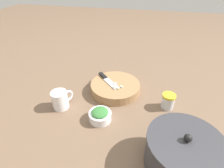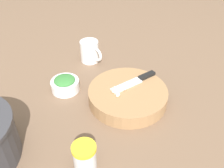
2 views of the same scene
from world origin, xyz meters
The scene contains 7 objects.
ground_plane centered at (0.00, 0.00, 0.00)m, with size 5.00×5.00×0.00m, color brown.
cutting_board centered at (0.02, -0.10, 0.03)m, with size 0.30×0.30×0.05m.
chef_knife centered at (0.08, -0.12, 0.06)m, with size 0.16×0.16×0.01m.
garlic_cloves centered at (0.01, -0.06, 0.06)m, with size 0.07×0.06×0.02m.
herb_bowl centered at (0.05, 0.16, 0.03)m, with size 0.11×0.11×0.06m.
spice_jar centered at (-0.28, -0.01, 0.04)m, with size 0.07×0.07×0.08m.
coffee_mug centered at (0.28, 0.11, 0.05)m, with size 0.09×0.11×0.10m.
Camera 2 is at (-0.69, -0.16, 0.63)m, focal length 40.00 mm.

